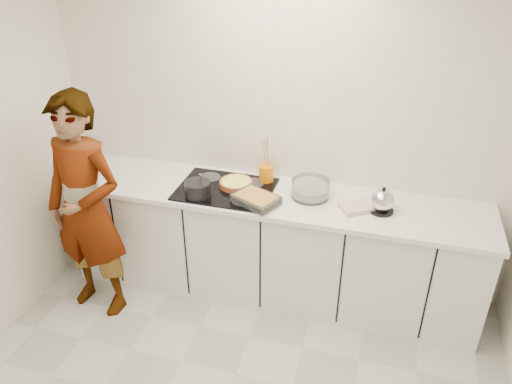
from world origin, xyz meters
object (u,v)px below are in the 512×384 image
(saucepan, at_px, (198,189))
(utensil_crock, at_px, (266,174))
(kettle, at_px, (382,201))
(cook, at_px, (86,209))
(tart_dish, at_px, (236,183))
(hob, at_px, (226,189))
(mixing_bowl, at_px, (310,189))
(baking_dish, at_px, (256,199))

(saucepan, relative_size, utensil_crock, 1.50)
(kettle, relative_size, cook, 0.11)
(tart_dish, height_order, utensil_crock, utensil_crock)
(hob, relative_size, mixing_bowl, 2.51)
(utensil_crock, bearing_deg, baking_dish, -87.26)
(utensil_crock, bearing_deg, tart_dish, -143.50)
(mixing_bowl, distance_m, cook, 1.65)
(tart_dish, distance_m, kettle, 1.10)
(saucepan, relative_size, cook, 0.12)
(saucepan, relative_size, baking_dish, 0.58)
(baking_dish, relative_size, mixing_bowl, 1.31)
(saucepan, distance_m, baking_dish, 0.45)
(baking_dish, bearing_deg, kettle, 9.44)
(baking_dish, xyz_separation_m, mixing_bowl, (0.36, 0.22, 0.01))
(hob, height_order, utensil_crock, utensil_crock)
(hob, xyz_separation_m, baking_dish, (0.28, -0.15, 0.04))
(tart_dish, xyz_separation_m, kettle, (1.10, -0.06, 0.05))
(kettle, bearing_deg, hob, -179.97)
(hob, xyz_separation_m, mixing_bowl, (0.64, 0.07, 0.05))
(tart_dish, distance_m, saucepan, 0.32)
(tart_dish, xyz_separation_m, saucepan, (-0.23, -0.22, 0.03))
(mixing_bowl, bearing_deg, hob, -173.50)
(mixing_bowl, relative_size, utensil_crock, 1.98)
(hob, xyz_separation_m, saucepan, (-0.16, -0.16, 0.06))
(baking_dish, height_order, kettle, kettle)
(cook, bearing_deg, tart_dish, 37.26)
(tart_dish, bearing_deg, kettle, -3.03)
(baking_dish, height_order, cook, cook)
(kettle, bearing_deg, saucepan, -173.24)
(tart_dish, height_order, mixing_bowl, mixing_bowl)
(baking_dish, bearing_deg, tart_dish, 136.86)
(saucepan, distance_m, cook, 0.82)
(tart_dish, bearing_deg, cook, -149.95)
(hob, relative_size, utensil_crock, 4.98)
(kettle, bearing_deg, cook, -166.36)
(cook, bearing_deg, baking_dish, 23.88)
(hob, height_order, saucepan, saucepan)
(mixing_bowl, bearing_deg, cook, -159.59)
(hob, relative_size, tart_dish, 2.47)
(tart_dish, relative_size, saucepan, 1.35)
(kettle, xyz_separation_m, utensil_crock, (-0.90, 0.21, -0.01))
(hob, bearing_deg, utensil_crock, 37.99)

